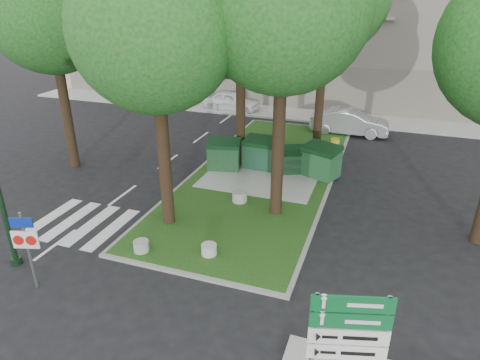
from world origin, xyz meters
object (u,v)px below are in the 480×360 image
at_px(dumpster_b, 261,153).
at_px(dumpster_c, 294,160).
at_px(tree_median_near_left, 156,11).
at_px(traffic_sign_pole, 26,241).
at_px(car_silver, 349,122).
at_px(car_white, 232,101).
at_px(bollard_left, 141,246).
at_px(bollard_right, 209,249).
at_px(dumpster_a, 224,155).
at_px(dumpster_d, 321,161).
at_px(bollard_mid, 240,196).
at_px(litter_bin, 335,146).
at_px(directional_sign, 348,338).
at_px(tree_median_mid, 243,12).

height_order(dumpster_b, dumpster_c, dumpster_b).
height_order(tree_median_near_left, traffic_sign_pole, tree_median_near_left).
bearing_deg(dumpster_c, car_silver, 52.79).
relative_size(tree_median_near_left, car_white, 2.66).
distance_m(bollard_left, bollard_right, 2.23).
xyz_separation_m(dumpster_a, dumpster_d, (4.45, 0.61, 0.03)).
bearing_deg(dumpster_c, traffic_sign_pole, -139.14).
distance_m(car_white, car_silver, 8.79).
xyz_separation_m(bollard_mid, traffic_sign_pole, (-3.83, -6.90, 1.25)).
bearing_deg(bollard_right, bollard_left, -165.57).
bearing_deg(car_white, traffic_sign_pole, -170.74).
relative_size(bollard_left, car_silver, 0.11).
relative_size(bollard_mid, car_white, 0.15).
bearing_deg(dumpster_a, bollard_left, -102.85).
bearing_deg(dumpster_b, car_silver, 66.74).
relative_size(litter_bin, car_white, 0.20).
xyz_separation_m(dumpster_c, directional_sign, (3.64, -11.84, 1.39)).
xyz_separation_m(tree_median_mid, dumpster_d, (3.91, -0.53, -6.15)).
bearing_deg(traffic_sign_pole, dumpster_c, 46.73).
bearing_deg(dumpster_b, dumpster_c, 1.13).
height_order(directional_sign, car_silver, directional_sign).
bearing_deg(bollard_right, directional_sign, -42.62).
relative_size(dumpster_c, traffic_sign_pole, 0.63).
relative_size(dumpster_b, litter_bin, 2.07).
xyz_separation_m(tree_median_near_left, dumpster_b, (1.57, 6.07, -6.49)).
xyz_separation_m(dumpster_c, litter_bin, (1.45, 3.06, -0.18)).
bearing_deg(bollard_left, dumpster_c, 68.43).
height_order(dumpster_a, dumpster_c, dumpster_a).
distance_m(dumpster_a, directional_sign, 13.16).
bearing_deg(tree_median_near_left, bollard_right, -35.29).
xyz_separation_m(traffic_sign_pole, car_white, (-1.45, 20.16, -0.91)).
xyz_separation_m(tree_median_mid, car_white, (-3.96, 9.10, -6.30)).
height_order(bollard_right, car_white, car_white).
distance_m(bollard_mid, car_silver, 11.05).
relative_size(tree_median_mid, dumpster_d, 5.28).
height_order(dumpster_a, car_silver, dumpster_a).
bearing_deg(car_white, dumpster_c, -140.15).
xyz_separation_m(dumpster_b, dumpster_c, (1.60, -0.04, -0.13)).
xyz_separation_m(dumpster_c, car_silver, (1.75, 6.92, 0.04)).
bearing_deg(car_silver, litter_bin, 174.08).
relative_size(tree_median_near_left, dumpster_d, 5.56).
xyz_separation_m(tree_median_near_left, dumpster_d, (4.41, 5.97, -6.48)).
relative_size(litter_bin, directional_sign, 0.27).
distance_m(traffic_sign_pole, car_silver, 18.84).
bearing_deg(dumpster_d, litter_bin, 107.68).
xyz_separation_m(tree_median_near_left, tree_median_mid, (0.50, 6.50, -0.34)).
bearing_deg(car_silver, dumpster_c, 164.37).
relative_size(dumpster_a, dumpster_c, 1.12).
bearing_deg(litter_bin, traffic_sign_pole, -115.91).
xyz_separation_m(tree_median_near_left, bollard_right, (2.13, -1.50, -7.02)).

